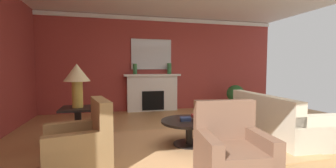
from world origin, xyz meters
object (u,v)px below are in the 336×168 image
object	(u,v)px
armchair_near_window	(80,148)
vase_mantel_left	(135,69)
mantel_mirror	(151,54)
vase_mantel_right	(169,69)
fireplace	(152,93)
table_lamp	(77,77)
coffee_table	(189,127)
sofa	(275,121)
side_table	(78,124)
potted_plant	(235,95)
armchair_facing_fireplace	(232,156)

from	to	relation	value
armchair_near_window	vase_mantel_left	xyz separation A→B (m)	(1.16, 3.92, 1.04)
mantel_mirror	vase_mantel_right	size ratio (longest dim) A/B	3.72
fireplace	table_lamp	size ratio (longest dim) A/B	2.40
vase_mantel_left	armchair_near_window	bearing A→B (deg)	-106.49
mantel_mirror	vase_mantel_left	distance (m)	0.74
coffee_table	vase_mantel_left	xyz separation A→B (m)	(-0.59, 3.33, 1.01)
sofa	vase_mantel_right	bearing A→B (deg)	112.87
side_table	table_lamp	distance (m)	0.82
side_table	vase_mantel_left	size ratio (longest dim) A/B	2.15
table_lamp	vase_mantel_left	world-z (taller)	vase_mantel_left
mantel_mirror	table_lamp	xyz separation A→B (m)	(-1.85, -3.12, -0.59)
vase_mantel_right	potted_plant	distance (m)	2.31
vase_mantel_left	potted_plant	distance (m)	3.33
fireplace	armchair_facing_fireplace	xyz separation A→B (m)	(0.12, -4.71, -0.25)
sofa	coffee_table	size ratio (longest dim) A/B	2.16
sofa	coffee_table	distance (m)	1.88
sofa	armchair_facing_fireplace	xyz separation A→B (m)	(-1.79, -1.42, 0.01)
side_table	vase_mantel_left	distance (m)	3.36
mantel_mirror	vase_mantel_right	bearing A→B (deg)	-17.18
sofa	vase_mantel_left	size ratio (longest dim) A/B	6.65
coffee_table	side_table	xyz separation A→B (m)	(-1.90, 0.37, 0.06)
armchair_near_window	potted_plant	size ratio (longest dim) A/B	1.14
vase_mantel_left	vase_mantel_right	bearing A→B (deg)	0.00
fireplace	armchair_near_window	xyz separation A→B (m)	(-1.71, -3.96, -0.25)
side_table	vase_mantel_right	xyz separation A→B (m)	(2.40, 2.95, 0.96)
sofa	table_lamp	size ratio (longest dim) A/B	2.88
armchair_near_window	potted_plant	world-z (taller)	armchair_near_window
sofa	armchair_near_window	size ratio (longest dim) A/B	2.28
fireplace	armchair_near_window	distance (m)	4.32
vase_mantel_right	armchair_facing_fireplace	bearing A→B (deg)	-95.26
armchair_near_window	table_lamp	distance (m)	1.34
armchair_facing_fireplace	side_table	world-z (taller)	armchair_facing_fireplace
armchair_near_window	potted_plant	distance (m)	5.46
mantel_mirror	potted_plant	size ratio (longest dim) A/B	1.56
side_table	vase_mantel_left	world-z (taller)	vase_mantel_left
vase_mantel_right	vase_mantel_left	world-z (taller)	vase_mantel_right
armchair_near_window	armchair_facing_fireplace	size ratio (longest dim) A/B	1.00
sofa	armchair_near_window	world-z (taller)	armchair_near_window
table_lamp	potted_plant	distance (m)	5.11
fireplace	side_table	size ratio (longest dim) A/B	2.57
vase_mantel_right	mantel_mirror	bearing A→B (deg)	162.82
table_lamp	vase_mantel_left	size ratio (longest dim) A/B	2.31
armchair_facing_fireplace	fireplace	bearing A→B (deg)	91.48
sofa	armchair_facing_fireplace	world-z (taller)	armchair_facing_fireplace
armchair_facing_fireplace	coffee_table	size ratio (longest dim) A/B	0.95
coffee_table	fireplace	bearing A→B (deg)	90.71
mantel_mirror	armchair_facing_fireplace	xyz separation A→B (m)	(0.12, -4.83, -1.51)
coffee_table	armchair_near_window	bearing A→B (deg)	-161.42
armchair_near_window	side_table	bearing A→B (deg)	98.61
mantel_mirror	potted_plant	world-z (taller)	mantel_mirror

